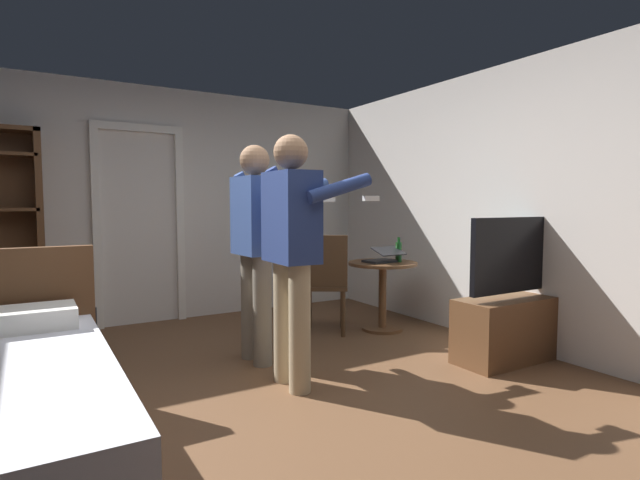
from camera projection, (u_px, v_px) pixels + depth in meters
ground_plane at (262, 408)px, 3.09m from camera, size 5.95×5.95×0.00m
wall_back at (157, 205)px, 5.36m from camera, size 5.24×0.12×2.55m
wall_right at (526, 206)px, 4.31m from camera, size 0.12×5.65×2.55m
doorway_frame at (139, 210)px, 5.20m from camera, size 0.93×0.08×2.13m
tv_flatscreen at (514, 318)px, 4.05m from camera, size 1.07×0.40×1.18m
side_table at (383, 284)px, 4.98m from camera, size 0.70×0.70×0.70m
laptop at (383, 257)px, 4.91m from camera, size 0.35×0.35×0.16m
bottle_on_table at (399, 251)px, 4.96m from camera, size 0.06×0.06×0.25m
wooden_chair at (326, 280)px, 4.81m from camera, size 0.58×0.58×0.99m
person_blue_shirt at (292, 241)px, 3.40m from camera, size 0.67×0.60×1.76m
person_striped_shirt at (257, 237)px, 3.94m from camera, size 0.74×0.56×1.76m
suitcase_dark at (59, 345)px, 3.65m from camera, size 0.55×0.34×0.47m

